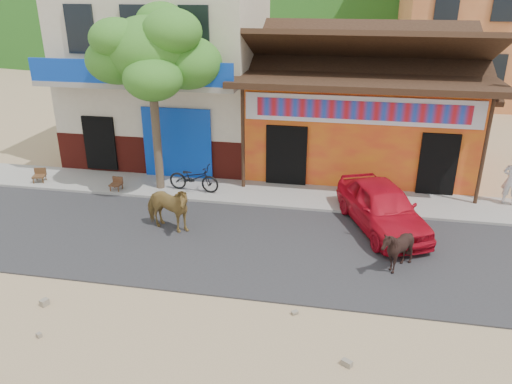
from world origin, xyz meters
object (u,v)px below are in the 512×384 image
cow_tan (167,208)px  pedestrian (512,180)px  cow_dark (397,249)px  cafe_chair_right (38,170)px  red_car (382,206)px  scooter (194,178)px  tree (154,101)px  cafe_chair_left (115,179)px

cow_tan → pedestrian: pedestrian is taller
cow_dark → cafe_chair_right: cow_dark is taller
cow_tan → red_car: (6.02, 1.29, -0.03)m
cow_tan → scooter: cow_tan is taller
tree → red_car: tree is taller
tree → pedestrian: size_ratio=3.74×
cafe_chair_right → cow_tan: bearing=-38.8°
red_car → cow_dark: bearing=-105.3°
tree → pedestrian: tree is taller
tree → cow_tan: bearing=-65.3°
cafe_chair_left → cafe_chair_right: bearing=178.3°
scooter → cafe_chair_left: (-2.64, -0.41, -0.07)m
cow_dark → cow_tan: bearing=-109.7°
cafe_chair_left → cafe_chair_right: (-3.00, 0.19, 0.04)m
cafe_chair_left → tree: bearing=21.6°
red_car → cafe_chair_left: size_ratio=5.02×
cow_tan → cow_dark: size_ratio=1.44×
cow_tan → cafe_chair_right: (-5.72, 2.57, -0.19)m
tree → cafe_chair_right: 5.10m
cow_tan → pedestrian: size_ratio=1.04×
cow_dark → pedestrian: 6.00m
cow_tan → cafe_chair_right: cow_tan is taller
tree → scooter: 2.82m
tree → pedestrian: (11.40, 0.74, -2.20)m
tree → pedestrian: 11.64m
scooter → cafe_chair_left: 2.67m
pedestrian → scooter: bearing=28.9°
cafe_chair_left → cow_tan: bearing=-39.1°
cow_dark → tree: bearing=-127.6°
red_car → pedestrian: pedestrian is taller
red_car → pedestrian: size_ratio=2.48×
cafe_chair_left → pedestrian: bearing=7.5°
tree → cafe_chair_left: tree is taller
cow_dark → pedestrian: (3.79, 4.64, 0.30)m
tree → cafe_chair_left: 3.00m
tree → cow_tan: size_ratio=3.60×
tree → red_car: size_ratio=1.51×
cafe_chair_left → cow_dark: bearing=-18.7°
cow_dark → red_car: bearing=176.1°
tree → cafe_chair_right: bearing=-176.0°
red_car → cafe_chair_right: red_car is taller
cow_dark → cafe_chair_right: (-12.01, 3.59, -0.06)m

